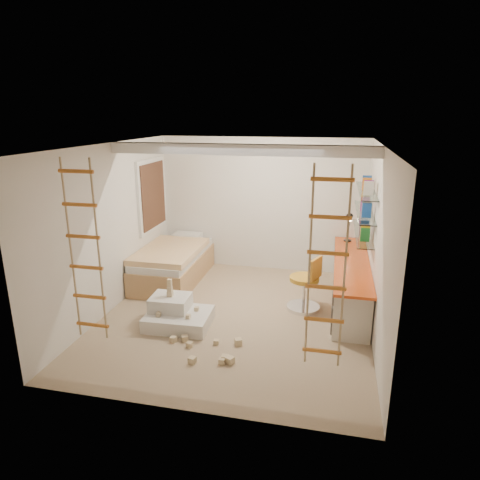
% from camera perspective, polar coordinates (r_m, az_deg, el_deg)
% --- Properties ---
extents(floor, '(4.50, 4.50, 0.00)m').
position_cam_1_polar(floor, '(6.74, -0.56, -10.13)').
color(floor, tan).
rests_on(floor, ground).
extents(ceiling_beam, '(4.00, 0.18, 0.16)m').
position_cam_1_polar(ceiling_beam, '(6.33, -0.00, 11.96)').
color(ceiling_beam, white).
rests_on(ceiling_beam, ceiling).
extents(window_frame, '(0.06, 1.15, 1.35)m').
position_cam_1_polar(window_frame, '(8.22, -11.73, 5.87)').
color(window_frame, white).
rests_on(window_frame, wall_left).
extents(window_blind, '(0.02, 1.00, 1.20)m').
position_cam_1_polar(window_blind, '(8.20, -11.47, 5.86)').
color(window_blind, '#4C2D1E').
rests_on(window_blind, window_frame).
extents(rope_ladder_left, '(0.41, 0.04, 2.13)m').
position_cam_1_polar(rope_ladder_left, '(5.16, -20.00, -1.53)').
color(rope_ladder_left, '#C37321').
rests_on(rope_ladder_left, ceiling).
extents(rope_ladder_right, '(0.41, 0.04, 2.13)m').
position_cam_1_polar(rope_ladder_right, '(4.38, 11.50, -4.00)').
color(rope_ladder_right, orange).
rests_on(rope_ladder_right, ceiling).
extents(waste_bin, '(0.29, 0.29, 0.36)m').
position_cam_1_polar(waste_bin, '(6.26, 13.91, -11.04)').
color(waste_bin, white).
rests_on(waste_bin, floor).
extents(desk, '(0.56, 2.80, 0.75)m').
position_cam_1_polar(desk, '(7.23, 14.47, -5.28)').
color(desk, '#D44C19').
rests_on(desk, floor).
extents(shelves, '(0.25, 1.80, 0.71)m').
position_cam_1_polar(shelves, '(7.17, 16.27, 3.60)').
color(shelves, white).
rests_on(shelves, wall_right).
extents(bed, '(1.02, 2.00, 0.69)m').
position_cam_1_polar(bed, '(8.10, -8.84, -3.08)').
color(bed, '#AD7F51').
rests_on(bed, floor).
extents(task_lamp, '(0.14, 0.36, 0.57)m').
position_cam_1_polar(task_lamp, '(7.92, 14.35, 2.23)').
color(task_lamp, black).
rests_on(task_lamp, desk).
extents(swivel_chair, '(0.70, 0.70, 0.90)m').
position_cam_1_polar(swivel_chair, '(6.90, 8.71, -6.63)').
color(swivel_chair, gold).
rests_on(swivel_chair, floor).
extents(play_platform, '(0.96, 0.76, 0.41)m').
position_cam_1_polar(play_platform, '(6.51, -8.47, -9.77)').
color(play_platform, silver).
rests_on(play_platform, floor).
extents(toy_blocks, '(1.29, 1.10, 0.68)m').
position_cam_1_polar(toy_blocks, '(6.04, -6.21, -11.58)').
color(toy_blocks, '#CCB284').
rests_on(toy_blocks, floor).
extents(books, '(0.14, 0.58, 0.92)m').
position_cam_1_polar(books, '(7.15, 16.33, 4.40)').
color(books, '#1E722D').
rests_on(books, shelves).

